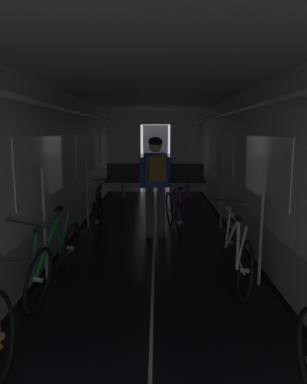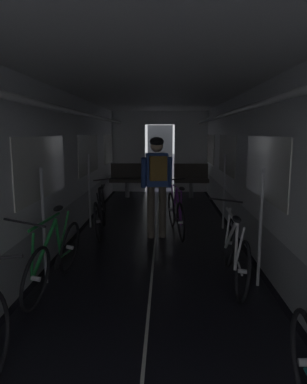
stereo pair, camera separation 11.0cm
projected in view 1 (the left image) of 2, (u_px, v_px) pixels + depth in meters
train_car_shell at (154, 139)px, 5.52m from camera, size 3.14×12.34×2.57m
bench_seat_far_left at (123, 177)px, 10.12m from camera, size 0.98×0.51×0.95m
bench_seat_far_right at (187, 177)px, 10.11m from camera, size 0.98×0.51×0.95m
bicycle_black at (98, 213)px, 6.44m from camera, size 0.44×1.69×0.95m
bicycle_white at (236, 251)px, 4.34m from camera, size 0.44×1.69×0.95m
bicycle_green at (56, 258)px, 4.12m from camera, size 0.48×1.70×0.96m
person_cyclist_aisle at (156, 176)px, 6.06m from camera, size 0.55×0.43×1.73m
bicycle_purple_in_aisle at (174, 213)px, 6.43m from camera, size 0.44×1.68×0.94m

